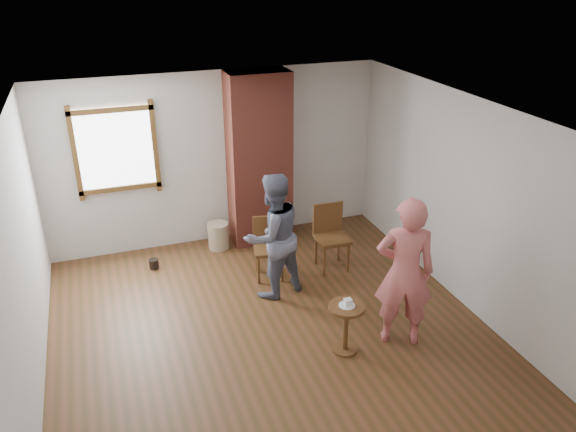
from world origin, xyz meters
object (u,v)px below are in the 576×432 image
object	(u,v)px
dining_chair_right	(330,233)
stoneware_crock	(218,236)
person_pink	(405,272)
side_table	(346,321)
dining_chair_left	(268,244)
man	(273,236)

from	to	relation	value
dining_chair_right	stoneware_crock	bearing A→B (deg)	144.45
dining_chair_right	person_pink	distance (m)	1.87
side_table	person_pink	bearing A→B (deg)	-1.54
side_table	person_pink	size ratio (longest dim) A/B	0.34
dining_chair_right	side_table	world-z (taller)	dining_chair_right
side_table	person_pink	xyz separation A→B (m)	(0.67, -0.02, 0.49)
dining_chair_right	side_table	xyz separation A→B (m)	(-0.60, -1.81, -0.12)
person_pink	side_table	bearing A→B (deg)	22.64
dining_chair_left	dining_chair_right	size ratio (longest dim) A/B	0.91
side_table	stoneware_crock	bearing A→B (deg)	105.08
dining_chair_right	man	xyz separation A→B (m)	(-0.98, -0.41, 0.31)
dining_chair_right	side_table	distance (m)	1.91
stoneware_crock	dining_chair_left	size ratio (longest dim) A/B	0.48
dining_chair_right	person_pink	xyz separation A→B (m)	(0.08, -1.83, 0.37)
dining_chair_left	side_table	bearing A→B (deg)	-69.01
stoneware_crock	dining_chair_right	size ratio (longest dim) A/B	0.44
stoneware_crock	person_pink	bearing A→B (deg)	-63.39
man	stoneware_crock	bearing A→B (deg)	-91.67
dining_chair_left	stoneware_crock	bearing A→B (deg)	127.56
stoneware_crock	person_pink	size ratio (longest dim) A/B	0.23
dining_chair_left	man	xyz separation A→B (m)	(-0.08, -0.47, 0.36)
dining_chair_left	person_pink	distance (m)	2.17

